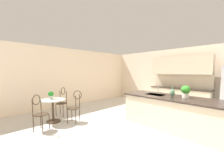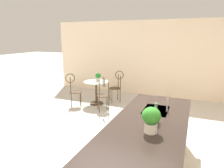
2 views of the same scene
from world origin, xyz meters
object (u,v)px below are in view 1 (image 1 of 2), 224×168
object	(u,v)px
bistro_table	(53,108)
chair_toward_desk	(39,111)
chair_by_island	(75,105)
potted_plant_on_table	(51,95)
vase_on_counter	(172,92)
chair_near_window	(62,100)
potted_plant_counter_near	(186,91)

from	to	relation	value
bistro_table	chair_toward_desk	xyz separation A→B (m)	(0.48, -0.53, 0.13)
chair_by_island	potted_plant_on_table	distance (m)	0.89
chair_by_island	vase_on_counter	xyz separation A→B (m)	(2.29, 1.89, 0.46)
chair_near_window	chair_by_island	bearing A→B (deg)	-0.79
chair_by_island	chair_toward_desk	xyz separation A→B (m)	(-0.05, -1.03, 0.00)
potted_plant_counter_near	bistro_table	bearing A→B (deg)	-142.84
bistro_table	potted_plant_on_table	world-z (taller)	potted_plant_on_table
vase_on_counter	potted_plant_on_table	bearing A→B (deg)	-141.05
chair_by_island	potted_plant_counter_near	xyz separation A→B (m)	(2.64, 1.90, 0.54)
bistro_table	potted_plant_counter_near	xyz separation A→B (m)	(3.17, 2.40, 0.67)
chair_toward_desk	potted_plant_on_table	xyz separation A→B (m)	(-0.62, 0.53, 0.31)
potted_plant_counter_near	potted_plant_on_table	bearing A→B (deg)	-144.05
chair_near_window	potted_plant_on_table	xyz separation A→B (m)	(0.33, -0.51, 0.31)
chair_near_window	chair_by_island	size ratio (longest dim) A/B	1.00
chair_near_window	vase_on_counter	world-z (taller)	vase_on_counter
chair_by_island	vase_on_counter	distance (m)	3.00
chair_toward_desk	potted_plant_counter_near	distance (m)	4.02
bistro_table	chair_by_island	distance (m)	0.74
chair_by_island	chair_near_window	bearing A→B (deg)	179.21
bistro_table	vase_on_counter	bearing A→B (deg)	40.34
chair_by_island	potted_plant_on_table	size ratio (longest dim) A/B	4.19
bistro_table	chair_by_island	size ratio (longest dim) A/B	0.77
chair_near_window	potted_plant_counter_near	size ratio (longest dim) A/B	3.06
chair_by_island	potted_plant_counter_near	bearing A→B (deg)	35.77
potted_plant_on_table	chair_by_island	bearing A→B (deg)	36.69
chair_toward_desk	vase_on_counter	distance (m)	3.77
chair_by_island	vase_on_counter	size ratio (longest dim) A/B	3.62
chair_near_window	chair_toward_desk	xyz separation A→B (m)	(0.95, -1.05, 0.00)
chair_by_island	chair_toward_desk	size ratio (longest dim) A/B	1.00
chair_near_window	potted_plant_on_table	world-z (taller)	chair_near_window
chair_toward_desk	bistro_table	bearing A→B (deg)	131.94
bistro_table	chair_toward_desk	size ratio (longest dim) A/B	0.77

